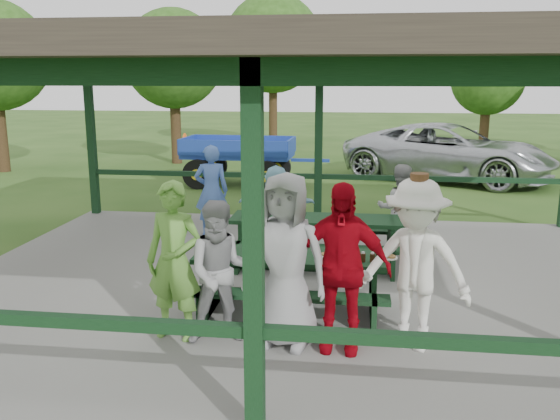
# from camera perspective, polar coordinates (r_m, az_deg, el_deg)

# --- Properties ---
(ground) EXTENTS (90.00, 90.00, 0.00)m
(ground) POSITION_cam_1_polar(r_m,az_deg,el_deg) (8.65, 1.92, -7.39)
(ground) COLOR #274A17
(ground) RESTS_ON ground
(concrete_slab) EXTENTS (10.00, 8.00, 0.10)m
(concrete_slab) POSITION_cam_1_polar(r_m,az_deg,el_deg) (8.64, 1.92, -7.08)
(concrete_slab) COLOR slate
(concrete_slab) RESTS_ON ground
(pavilion_structure) EXTENTS (10.60, 8.60, 3.24)m
(pavilion_structure) POSITION_cam_1_polar(r_m,az_deg,el_deg) (8.14, 2.08, 14.08)
(pavilion_structure) COLOR black
(pavilion_structure) RESTS_ON concrete_slab
(picnic_table_near) EXTENTS (2.36, 1.39, 0.75)m
(picnic_table_near) POSITION_cam_1_polar(r_m,az_deg,el_deg) (7.34, 1.11, -6.41)
(picnic_table_near) COLOR black
(picnic_table_near) RESTS_ON concrete_slab
(picnic_table_far) EXTENTS (2.65, 1.39, 0.75)m
(picnic_table_far) POSITION_cam_1_polar(r_m,az_deg,el_deg) (9.23, 3.55, -2.38)
(picnic_table_far) COLOR black
(picnic_table_far) RESTS_ON concrete_slab
(table_setting) EXTENTS (2.32, 0.45, 0.10)m
(table_setting) POSITION_cam_1_polar(r_m,az_deg,el_deg) (7.25, 2.78, -4.03)
(table_setting) COLOR white
(table_setting) RESTS_ON picnic_table_near
(contestant_green) EXTENTS (0.71, 0.52, 1.78)m
(contestant_green) POSITION_cam_1_polar(r_m,az_deg,el_deg) (6.63, -10.14, -4.86)
(contestant_green) COLOR #609C3A
(contestant_green) RESTS_ON concrete_slab
(contestant_grey_left) EXTENTS (0.91, 0.80, 1.59)m
(contestant_grey_left) POSITION_cam_1_polar(r_m,az_deg,el_deg) (6.48, -5.65, -6.01)
(contestant_grey_left) COLOR gray
(contestant_grey_left) RESTS_ON concrete_slab
(contestant_grey_mid) EXTENTS (1.03, 0.77, 1.90)m
(contestant_grey_mid) POSITION_cam_1_polar(r_m,az_deg,el_deg) (6.34, 0.54, -4.89)
(contestant_grey_mid) COLOR gray
(contestant_grey_mid) RESTS_ON concrete_slab
(contestant_red) EXTENTS (1.11, 0.54, 1.83)m
(contestant_red) POSITION_cam_1_polar(r_m,az_deg,el_deg) (6.27, 5.79, -5.51)
(contestant_red) COLOR #A00410
(contestant_red) RESTS_ON concrete_slab
(contestant_white_fedora) EXTENTS (1.35, 1.04, 1.91)m
(contestant_white_fedora) POSITION_cam_1_polar(r_m,az_deg,el_deg) (6.43, 12.86, -5.17)
(contestant_white_fedora) COLOR white
(contestant_white_fedora) RESTS_ON concrete_slab
(spectator_lblue) EXTENTS (1.36, 0.53, 1.43)m
(spectator_lblue) POSITION_cam_1_polar(r_m,az_deg,el_deg) (10.12, -0.37, 0.38)
(spectator_lblue) COLOR #8EC6DB
(spectator_lblue) RESTS_ON concrete_slab
(spectator_blue) EXTENTS (0.69, 0.54, 1.69)m
(spectator_blue) POSITION_cam_1_polar(r_m,az_deg,el_deg) (10.87, -6.61, 1.84)
(spectator_blue) COLOR #476AB9
(spectator_blue) RESTS_ON concrete_slab
(spectator_grey) EXTENTS (0.74, 0.58, 1.49)m
(spectator_grey) POSITION_cam_1_polar(r_m,az_deg,el_deg) (10.00, 11.37, 0.14)
(spectator_grey) COLOR gray
(spectator_grey) RESTS_ON concrete_slab
(pickup_truck) EXTENTS (6.58, 5.01, 1.66)m
(pickup_truck) POSITION_cam_1_polar(r_m,az_deg,el_deg) (18.12, 15.96, 5.38)
(pickup_truck) COLOR silver
(pickup_truck) RESTS_ON ground
(farm_trailer) EXTENTS (4.11, 1.91, 1.44)m
(farm_trailer) POSITION_cam_1_polar(r_m,az_deg,el_deg) (16.70, -3.99, 4.84)
(farm_trailer) COLOR navy
(farm_trailer) RESTS_ON ground
(tree_far_left) EXTENTS (3.39, 3.39, 5.29)m
(tree_far_left) POSITION_cam_1_polar(r_m,az_deg,el_deg) (21.21, -10.23, 14.08)
(tree_far_left) COLOR #342415
(tree_far_left) RESTS_ON ground
(tree_left) EXTENTS (4.11, 4.11, 6.42)m
(tree_left) POSITION_cam_1_polar(r_m,az_deg,el_deg) (25.80, -0.69, 15.69)
(tree_left) COLOR #342415
(tree_left) RESTS_ON ground
(tree_mid) EXTENTS (2.77, 2.77, 4.32)m
(tree_mid) POSITION_cam_1_polar(r_m,az_deg,el_deg) (24.36, 19.37, 11.81)
(tree_mid) COLOR #342415
(tree_mid) RESTS_ON ground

